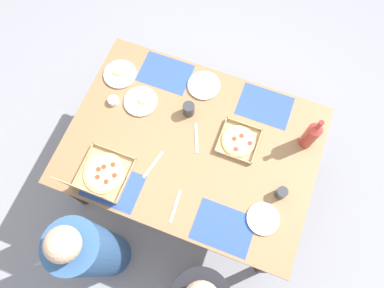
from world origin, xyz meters
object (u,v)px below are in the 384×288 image
Objects in this scene: soda_bottle at (311,135)px; diner_right_seat at (93,251)px; pizza_box_edge_far at (239,141)px; plate_middle at (141,101)px; pizza_box_corner_left at (101,177)px; condiment_bowl at (114,101)px; plate_far_left at (204,86)px; plate_far_right at (120,74)px; cup_dark at (189,109)px; cup_red at (281,193)px; plate_near_right at (263,219)px.

soda_bottle is 0.27× the size of diner_right_seat.
plate_middle is at bearing -3.43° from pizza_box_edge_far.
pizza_box_corner_left is 0.55m from condiment_bowl.
plate_far_left is 0.60m from plate_far_right.
plate_far_right is 0.19× the size of diner_right_seat.
pizza_box_edge_far reaches higher than plate_middle.
pizza_box_corner_left is 0.91m from pizza_box_edge_far.
condiment_bowl is (0.51, 0.11, -0.03)m from cup_dark.
cup_dark is 0.52m from condiment_bowl.
plate_far_right is (0.22, -0.73, -0.04)m from pizza_box_corner_left.
pizza_box_edge_far is at bearing 20.17° from soda_bottle.
plate_far_right is 2.34× the size of cup_dark.
plate_far_right is (0.23, -0.14, -0.00)m from plate_middle.
cup_red is (-0.71, 0.55, 0.03)m from plate_far_left.
plate_near_right is at bearing 155.15° from plate_middle.
plate_far_left is 0.19× the size of diner_right_seat.
soda_bottle is (-0.41, -0.15, 0.12)m from pizza_box_edge_far.
pizza_box_edge_far is at bearing 168.76° from plate_far_right.
pizza_box_corner_left is 1.34m from soda_bottle.
pizza_box_edge_far is 0.96m from plate_far_right.
diner_right_seat is at bearing 36.06° from cup_red.
soda_bottle is (-1.14, -0.70, 0.08)m from pizza_box_corner_left.
diner_right_seat is at bearing 93.86° from plate_middle.
diner_right_seat is at bearing 75.81° from cup_dark.
pizza_box_edge_far is 1.11× the size of plate_far_left.
plate_far_right is at bearing -75.69° from diner_right_seat.
plate_middle is 0.71× the size of soda_bottle.
plate_far_left is 0.45m from plate_middle.
pizza_box_corner_left is 0.28× the size of diner_right_seat.
plate_far_left is at bearing -11.79° from soda_bottle.
plate_near_right is 1.26m from condiment_bowl.
soda_bottle reaches higher than cup_dark.
plate_far_left is at bearing -96.67° from cup_dark.
plate_far_right is at bearing 11.82° from plate_far_left.
cup_red is (0.06, 0.39, -0.09)m from soda_bottle.
plate_far_left is at bearing -48.52° from plate_near_right.
cup_dark is (0.38, -0.08, 0.04)m from pizza_box_edge_far.
cup_dark is (-0.34, -0.04, 0.04)m from plate_middle.
pizza_box_edge_far is 0.21× the size of diner_right_seat.
plate_near_right is at bearing 124.78° from pizza_box_edge_far.
diner_right_seat is (1.06, 1.12, -0.35)m from soda_bottle.
cup_dark is at bearing -173.12° from plate_middle.
diner_right_seat is (1.00, 0.73, -0.26)m from cup_red.
condiment_bowl is (0.89, 0.02, 0.01)m from pizza_box_edge_far.
diner_right_seat reaches higher than plate_far_right.
soda_bottle is at bearing -133.36° from diner_right_seat.
plate_far_left is 3.06× the size of condiment_bowl.
condiment_bowl reaches higher than plate_far_right.
soda_bottle is (-1.13, -0.11, 0.12)m from plate_middle.
cup_dark is at bearing 83.33° from plate_far_left.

